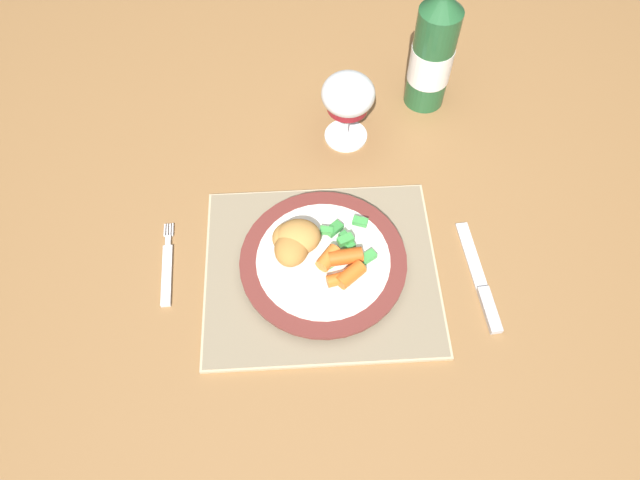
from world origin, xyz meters
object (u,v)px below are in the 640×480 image
object	(u,v)px
fork	(167,269)
wine_glass	(348,97)
bottle	(433,51)
dining_table	(322,208)
table_knife	(481,285)
dinner_plate	(323,262)

from	to	relation	value
fork	wine_glass	world-z (taller)	wine_glass
bottle	wine_glass	bearing A→B (deg)	-151.19
dining_table	wine_glass	size ratio (longest dim) A/B	10.50
fork	table_knife	world-z (taller)	table_knife
dining_table	fork	bearing A→B (deg)	-147.45
dinner_plate	wine_glass	distance (m)	0.27
table_knife	dinner_plate	bearing A→B (deg)	169.16
fork	bottle	distance (m)	0.55
dinner_plate	table_knife	world-z (taller)	dinner_plate
dining_table	table_knife	size ratio (longest dim) A/B	7.39
bottle	table_knife	bearing A→B (deg)	-85.84
table_knife	fork	bearing A→B (deg)	173.45
bottle	dinner_plate	bearing A→B (deg)	-120.83
fork	wine_glass	size ratio (longest dim) A/B	1.08
dinner_plate	bottle	bearing A→B (deg)	59.17
dining_table	fork	world-z (taller)	fork
dining_table	dinner_plate	size ratio (longest dim) A/B	5.60
dining_table	bottle	bearing A→B (deg)	42.16
dining_table	table_knife	world-z (taller)	table_knife
fork	bottle	bearing A→B (deg)	37.16
dining_table	wine_glass	xyz separation A→B (m)	(0.05, 0.09, 0.17)
dining_table	bottle	xyz separation A→B (m)	(0.19, 0.17, 0.18)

